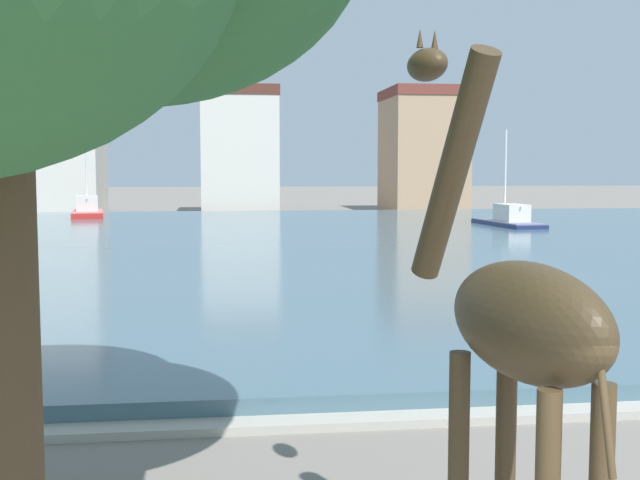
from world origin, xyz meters
name	(u,v)px	position (x,y,z in m)	size (l,w,h in m)	color
harbor_water	(256,244)	(0.00, 32.63, 0.18)	(86.43, 49.62, 0.36)	#476675
quay_edge_coping	(346,422)	(0.00, 7.57, 0.06)	(86.43, 0.50, 0.12)	#ADA89E
giraffe_statue	(516,331)	(0.33, 2.20, 2.41)	(1.03, 2.67, 4.71)	#42331E
sailboat_navy	(505,223)	(14.23, 40.22, 0.50)	(2.36, 6.89, 5.64)	navy
sailboat_red	(87,213)	(-10.09, 51.50, 0.58)	(2.72, 6.48, 7.49)	red
townhouse_wide_warehouse	(41,129)	(-14.64, 60.35, 6.42)	(8.92, 6.86, 12.82)	beige
townhouse_corner_house	(239,150)	(0.14, 61.01, 4.92)	(6.01, 5.93, 9.80)	beige
townhouse_end_terrace	(423,150)	(14.92, 61.27, 4.95)	(5.95, 7.88, 9.88)	tan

